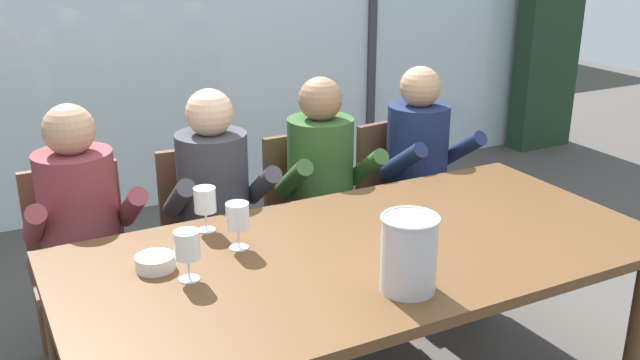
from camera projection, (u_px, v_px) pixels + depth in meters
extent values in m
plane|color=#4C4742|center=(262.00, 309.00, 3.67)|extent=(14.00, 14.00, 0.00)
cube|color=silver|center=(154.00, 17.00, 4.64)|extent=(7.38, 0.03, 2.60)
cube|color=#38383D|center=(372.00, 5.00, 5.35)|extent=(0.06, 0.06, 2.60)
cube|color=brown|center=(365.00, 253.00, 2.59)|extent=(2.18, 1.07, 0.04)
cylinder|color=brown|center=(636.00, 333.00, 2.79)|extent=(0.07, 0.07, 0.73)
cylinder|color=brown|center=(74.00, 354.00, 2.65)|extent=(0.07, 0.07, 0.73)
cylinder|color=brown|center=(489.00, 248.00, 3.51)|extent=(0.07, 0.07, 0.73)
cube|color=brown|center=(87.00, 275.00, 3.05)|extent=(0.44, 0.44, 0.03)
cube|color=brown|center=(73.00, 211.00, 3.14)|extent=(0.42, 0.04, 0.42)
cylinder|color=brown|center=(53.00, 355.00, 2.89)|extent=(0.04, 0.04, 0.44)
cylinder|color=brown|center=(146.00, 332.00, 3.05)|extent=(0.04, 0.04, 0.44)
cylinder|color=brown|center=(41.00, 313.00, 3.21)|extent=(0.04, 0.04, 0.44)
cylinder|color=brown|center=(126.00, 294.00, 3.37)|extent=(0.04, 0.04, 0.44)
cube|color=brown|center=(215.00, 248.00, 3.30)|extent=(0.48, 0.48, 0.03)
cube|color=brown|center=(202.00, 189.00, 3.40)|extent=(0.42, 0.08, 0.42)
cylinder|color=brown|center=(186.00, 320.00, 3.15)|extent=(0.04, 0.04, 0.44)
cylinder|color=brown|center=(268.00, 304.00, 3.28)|extent=(0.04, 0.04, 0.44)
cylinder|color=brown|center=(170.00, 282.00, 3.48)|extent=(0.04, 0.04, 0.44)
cylinder|color=brown|center=(245.00, 269.00, 3.61)|extent=(0.04, 0.04, 0.44)
cube|color=brown|center=(320.00, 227.00, 3.54)|extent=(0.45, 0.45, 0.03)
cube|color=brown|center=(302.00, 173.00, 3.63)|extent=(0.42, 0.04, 0.42)
cylinder|color=brown|center=(304.00, 293.00, 3.37)|extent=(0.04, 0.04, 0.44)
cylinder|color=brown|center=(372.00, 276.00, 3.54)|extent=(0.04, 0.04, 0.44)
cylinder|color=brown|center=(271.00, 262.00, 3.69)|extent=(0.04, 0.04, 0.44)
cylinder|color=brown|center=(334.00, 247.00, 3.86)|extent=(0.04, 0.04, 0.44)
cube|color=brown|center=(412.00, 208.00, 3.78)|extent=(0.50, 0.50, 0.03)
cube|color=brown|center=(388.00, 158.00, 3.85)|extent=(0.42, 0.09, 0.42)
cylinder|color=brown|center=(407.00, 270.00, 3.60)|extent=(0.04, 0.04, 0.44)
cylinder|color=brown|center=(460.00, 251.00, 3.81)|extent=(0.04, 0.04, 0.44)
cylinder|color=brown|center=(360.00, 244.00, 3.90)|extent=(0.04, 0.04, 0.44)
cylinder|color=brown|center=(412.00, 228.00, 4.10)|extent=(0.04, 0.04, 0.44)
cylinder|color=brown|center=(79.00, 212.00, 2.95)|extent=(0.32, 0.32, 0.52)
sphere|color=tan|center=(69.00, 130.00, 2.83)|extent=(0.21, 0.21, 0.21)
cube|color=#47423D|center=(73.00, 293.00, 2.83)|extent=(0.14, 0.40, 0.13)
cube|color=#47423D|center=(118.00, 283.00, 2.92)|extent=(0.14, 0.40, 0.13)
cylinder|color=#47423D|center=(137.00, 360.00, 2.84)|extent=(0.10, 0.10, 0.47)
cylinder|color=brown|center=(34.00, 225.00, 2.76)|extent=(0.08, 0.33, 0.26)
cylinder|color=brown|center=(131.00, 207.00, 2.93)|extent=(0.08, 0.33, 0.26)
cylinder|color=#38383D|center=(213.00, 189.00, 3.21)|extent=(0.33, 0.33, 0.52)
sphere|color=#DBAD89|center=(209.00, 113.00, 3.09)|extent=(0.21, 0.21, 0.21)
cube|color=#47423D|center=(211.00, 262.00, 3.09)|extent=(0.14, 0.40, 0.13)
cube|color=#47423D|center=(250.00, 255.00, 3.16)|extent=(0.14, 0.40, 0.13)
cylinder|color=#47423D|center=(228.00, 335.00, 3.01)|extent=(0.10, 0.10, 0.47)
cylinder|color=#47423D|center=(268.00, 325.00, 3.08)|extent=(0.10, 0.10, 0.47)
cylinder|color=#38383D|center=(179.00, 199.00, 3.02)|extent=(0.09, 0.33, 0.26)
cylinder|color=#38383D|center=(262.00, 185.00, 3.18)|extent=(0.09, 0.33, 0.26)
cylinder|color=#2D5123|center=(320.00, 171.00, 3.45)|extent=(0.34, 0.34, 0.52)
sphere|color=#936B4C|center=(320.00, 99.00, 3.33)|extent=(0.21, 0.21, 0.21)
cube|color=#47423D|center=(320.00, 238.00, 3.33)|extent=(0.15, 0.41, 0.13)
cube|color=#47423D|center=(355.00, 232.00, 3.40)|extent=(0.15, 0.41, 0.13)
cylinder|color=#47423D|center=(338.00, 305.00, 3.24)|extent=(0.10, 0.10, 0.47)
cylinder|color=#47423D|center=(373.00, 297.00, 3.31)|extent=(0.10, 0.10, 0.47)
cylinder|color=#2D5123|center=(293.00, 178.00, 3.26)|extent=(0.10, 0.33, 0.26)
cylinder|color=#2D5123|center=(367.00, 168.00, 3.41)|extent=(0.10, 0.33, 0.26)
cylinder|color=#192347|center=(417.00, 154.00, 3.70)|extent=(0.34, 0.34, 0.52)
sphere|color=tan|center=(420.00, 87.00, 3.58)|extent=(0.21, 0.21, 0.21)
cube|color=#47423D|center=(426.00, 216.00, 3.58)|extent=(0.16, 0.41, 0.13)
cube|color=#47423D|center=(453.00, 209.00, 3.67)|extent=(0.16, 0.41, 0.13)
cylinder|color=#47423D|center=(449.00, 277.00, 3.51)|extent=(0.10, 0.10, 0.47)
cylinder|color=#47423D|center=(476.00, 268.00, 3.59)|extent=(0.10, 0.10, 0.47)
cylinder|color=#192347|center=(402.00, 161.00, 3.50)|extent=(0.10, 0.33, 0.26)
cylinder|color=#192347|center=(461.00, 149.00, 3.68)|extent=(0.10, 0.33, 0.26)
cylinder|color=#B7B7BC|center=(409.00, 254.00, 2.24)|extent=(0.18, 0.18, 0.25)
torus|color=silver|center=(411.00, 218.00, 2.20)|extent=(0.19, 0.19, 0.01)
cylinder|color=silver|center=(155.00, 262.00, 2.41)|extent=(0.13, 0.13, 0.05)
cylinder|color=silver|center=(239.00, 247.00, 2.58)|extent=(0.07, 0.07, 0.00)
cylinder|color=silver|center=(238.00, 238.00, 2.56)|extent=(0.01, 0.01, 0.07)
cylinder|color=silver|center=(238.00, 216.00, 2.53)|extent=(0.08, 0.08, 0.09)
cylinder|color=silver|center=(189.00, 279.00, 2.35)|extent=(0.07, 0.07, 0.00)
cylinder|color=silver|center=(189.00, 268.00, 2.33)|extent=(0.01, 0.01, 0.07)
cylinder|color=silver|center=(187.00, 245.00, 2.31)|extent=(0.08, 0.08, 0.09)
cylinder|color=#E0D184|center=(188.00, 252.00, 2.32)|extent=(0.07, 0.07, 0.04)
cylinder|color=silver|center=(207.00, 230.00, 2.73)|extent=(0.07, 0.07, 0.00)
cylinder|color=silver|center=(206.00, 220.00, 2.71)|extent=(0.01, 0.01, 0.07)
cylinder|color=silver|center=(205.00, 200.00, 2.68)|extent=(0.08, 0.08, 0.09)
cylinder|color=maroon|center=(205.00, 206.00, 2.69)|extent=(0.07, 0.07, 0.04)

